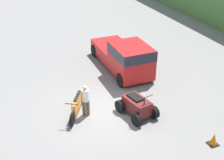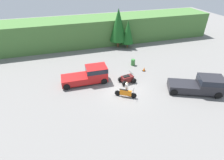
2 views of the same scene
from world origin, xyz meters
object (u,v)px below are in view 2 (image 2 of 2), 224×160
Objects in this scene: pickup_truck_red at (90,74)px; dirt_bike at (126,93)px; pickup_truck_second at (201,84)px; steel_barrel at (133,62)px; quad_atv at (127,79)px; traffic_cone at (144,69)px; rider_person at (127,88)px.

dirt_bike is (3.14, -4.02, -0.56)m from pickup_truck_red.
pickup_truck_red and pickup_truck_second have the same top height.
dirt_bike reaches higher than steel_barrel.
pickup_truck_second is 6.75× the size of steel_barrel.
traffic_cone is at bearing 21.05° from quad_atv.
pickup_truck_second is at bearing 6.23° from rider_person.
quad_atv is at bearing 87.35° from rider_person.
quad_atv is at bearing 97.44° from dirt_bike.
rider_person is 5.92m from traffic_cone.
pickup_truck_red reaches higher than dirt_bike.
dirt_bike is 2.39× the size of steel_barrel.
pickup_truck_second reaches higher than dirt_bike.
rider_person is (-8.04, 1.98, -0.16)m from pickup_truck_second.
dirt_bike is at bearing -167.24° from pickup_truck_second.
rider_person reaches higher than quad_atv.
steel_barrel is (2.41, 3.99, -0.05)m from quad_atv.
pickup_truck_red is 2.58× the size of quad_atv.
pickup_truck_red reaches higher than rider_person.
pickup_truck_second is 8.29m from rider_person.
pickup_truck_red reaches higher than traffic_cone.
traffic_cone is at bearing 65.40° from rider_person.
rider_person is at bearing -134.64° from traffic_cone.
pickup_truck_red is 5.13m from dirt_bike.
pickup_truck_second is 8.28m from quad_atv.
traffic_cone is at bearing 146.01° from pickup_truck_second.
pickup_truck_red is 3.39× the size of rider_person.
pickup_truck_second is (11.42, -5.62, 0.00)m from pickup_truck_red.
dirt_bike is at bearing -118.42° from steel_barrel.
dirt_bike is at bearing -50.98° from pickup_truck_red.
traffic_cone is at bearing -68.47° from steel_barrel.
rider_person is at bearing -123.11° from quad_atv.
pickup_truck_red is 7.57m from traffic_cone.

